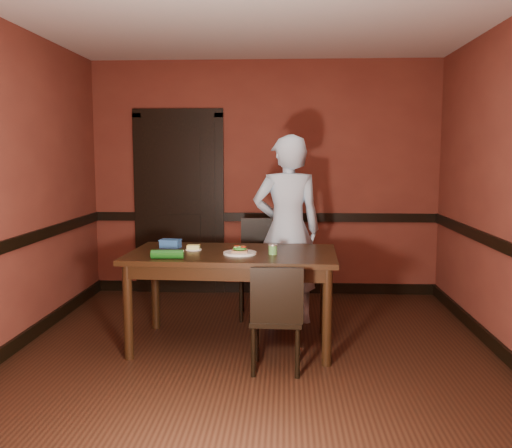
# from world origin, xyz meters

# --- Properties ---
(floor) EXTENTS (4.00, 4.50, 0.01)m
(floor) POSITION_xyz_m (0.00, 0.00, 0.00)
(floor) COLOR black
(floor) RESTS_ON ground
(ceiling) EXTENTS (4.00, 4.50, 0.01)m
(ceiling) POSITION_xyz_m (0.00, 0.00, 2.70)
(ceiling) COLOR silver
(ceiling) RESTS_ON ground
(wall_back) EXTENTS (4.00, 0.02, 2.70)m
(wall_back) POSITION_xyz_m (0.00, 2.25, 1.35)
(wall_back) COLOR maroon
(wall_back) RESTS_ON ground
(wall_front) EXTENTS (4.00, 0.02, 2.70)m
(wall_front) POSITION_xyz_m (0.00, -2.25, 1.35)
(wall_front) COLOR maroon
(wall_front) RESTS_ON ground
(wall_left) EXTENTS (0.02, 4.50, 2.70)m
(wall_left) POSITION_xyz_m (-2.00, 0.00, 1.35)
(wall_left) COLOR maroon
(wall_left) RESTS_ON ground
(dado_back) EXTENTS (4.00, 0.03, 0.10)m
(dado_back) POSITION_xyz_m (0.00, 2.23, 0.90)
(dado_back) COLOR black
(dado_back) RESTS_ON ground
(dado_left) EXTENTS (0.03, 4.50, 0.10)m
(dado_left) POSITION_xyz_m (-1.99, 0.00, 0.90)
(dado_left) COLOR black
(dado_left) RESTS_ON ground
(baseboard_back) EXTENTS (4.00, 0.03, 0.12)m
(baseboard_back) POSITION_xyz_m (0.00, 2.23, 0.06)
(baseboard_back) COLOR black
(baseboard_back) RESTS_ON ground
(baseboard_left) EXTENTS (0.03, 4.50, 0.12)m
(baseboard_left) POSITION_xyz_m (-1.99, 0.00, 0.06)
(baseboard_left) COLOR black
(baseboard_left) RESTS_ON ground
(baseboard_right) EXTENTS (0.03, 4.50, 0.12)m
(baseboard_right) POSITION_xyz_m (1.99, 0.00, 0.06)
(baseboard_right) COLOR black
(baseboard_right) RESTS_ON ground
(door) EXTENTS (1.05, 0.07, 2.20)m
(door) POSITION_xyz_m (-1.00, 2.22, 1.09)
(door) COLOR black
(door) RESTS_ON ground
(dining_table) EXTENTS (1.77, 1.04, 0.81)m
(dining_table) POSITION_xyz_m (-0.20, 0.35, 0.41)
(dining_table) COLOR black
(dining_table) RESTS_ON floor
(chair_far) EXTENTS (0.48, 0.48, 0.98)m
(chair_far) POSITION_xyz_m (0.01, 1.23, 0.49)
(chair_far) COLOR black
(chair_far) RESTS_ON floor
(chair_near) EXTENTS (0.39, 0.39, 0.82)m
(chair_near) POSITION_xyz_m (0.18, -0.19, 0.41)
(chair_near) COLOR black
(chair_near) RESTS_ON floor
(person) EXTENTS (0.72, 0.53, 1.81)m
(person) POSITION_xyz_m (0.26, 1.07, 0.91)
(person) COLOR silver
(person) RESTS_ON floor
(sandwich_plate) EXTENTS (0.27, 0.27, 0.07)m
(sandwich_plate) POSITION_xyz_m (-0.13, 0.24, 0.83)
(sandwich_plate) COLOR white
(sandwich_plate) RESTS_ON dining_table
(sauce_jar) EXTENTS (0.07, 0.07, 0.09)m
(sauce_jar) POSITION_xyz_m (0.14, 0.25, 0.85)
(sauce_jar) COLOR #549847
(sauce_jar) RESTS_ON dining_table
(cheese_saucer) EXTENTS (0.14, 0.14, 0.04)m
(cheese_saucer) POSITION_xyz_m (-0.54, 0.43, 0.83)
(cheese_saucer) COLOR white
(cheese_saucer) RESTS_ON dining_table
(food_tub) EXTENTS (0.19, 0.15, 0.07)m
(food_tub) POSITION_xyz_m (-0.76, 0.53, 0.85)
(food_tub) COLOR #3168B5
(food_tub) RESTS_ON dining_table
(wrapped_veg) EXTENTS (0.26, 0.09, 0.07)m
(wrapped_veg) POSITION_xyz_m (-0.68, 0.01, 0.85)
(wrapped_veg) COLOR #124912
(wrapped_veg) RESTS_ON dining_table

